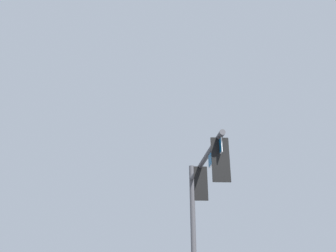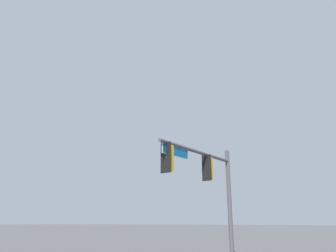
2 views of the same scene
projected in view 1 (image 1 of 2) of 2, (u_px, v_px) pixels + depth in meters
The scene contains 1 object.
signal_pole_near at pixel (201, 194), 12.21m from camera, with size 6.15×1.61×5.72m.
Camera 1 is at (7.53, -10.32, 1.98)m, focal length 35.00 mm.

